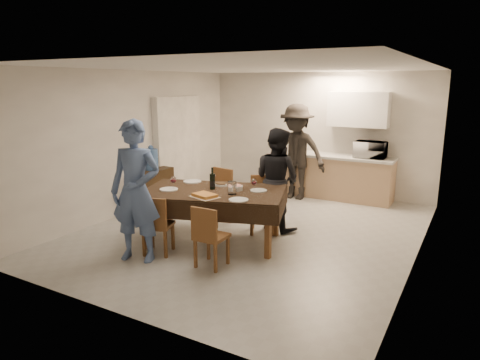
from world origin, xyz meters
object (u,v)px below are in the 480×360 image
(console, at_px, (153,189))
(water_jug, at_px, (151,159))
(wine_bottle, at_px, (212,178))
(savoury_tart, at_px, (205,195))
(water_pitcher, at_px, (232,188))
(person_far, at_px, (277,179))
(microwave, at_px, (370,150))
(person_kitchen, at_px, (296,152))
(person_near, at_px, (136,191))
(dining_table, at_px, (214,193))

(console, distance_m, water_jug, 0.58)
(wine_bottle, xyz_separation_m, savoury_tart, (0.15, -0.43, -0.14))
(console, height_order, wine_bottle, wine_bottle)
(water_pitcher, distance_m, savoury_tart, 0.42)
(savoury_tart, height_order, person_far, person_far)
(microwave, height_order, person_kitchen, person_kitchen)
(savoury_tart, bearing_deg, person_near, -134.13)
(microwave, height_order, person_far, person_far)
(microwave, height_order, person_near, person_near)
(console, relative_size, water_pitcher, 4.42)
(water_pitcher, bearing_deg, person_far, 79.70)
(wine_bottle, bearing_deg, microwave, 65.44)
(dining_table, bearing_deg, person_near, -135.72)
(water_jug, relative_size, person_kitchen, 0.20)
(person_near, bearing_deg, person_far, 45.50)
(console, xyz_separation_m, savoury_tart, (2.11, -1.32, 0.45))
(dining_table, xyz_separation_m, person_kitchen, (0.10, 2.98, 0.21))
(wine_bottle, relative_size, microwave, 0.56)
(person_kitchen, bearing_deg, person_far, -76.84)
(dining_table, xyz_separation_m, person_near, (-0.55, -1.05, 0.19))
(wine_bottle, bearing_deg, dining_table, -45.00)
(savoury_tart, xyz_separation_m, microwave, (1.40, 3.81, 0.24))
(water_jug, bearing_deg, dining_table, -25.02)
(wine_bottle, xyz_separation_m, water_pitcher, (0.40, -0.10, -0.07))
(dining_table, xyz_separation_m, person_far, (0.55, 1.05, 0.06))
(water_pitcher, distance_m, person_far, 1.12)
(water_pitcher, bearing_deg, water_jug, 157.29)
(dining_table, distance_m, wine_bottle, 0.22)
(water_jug, bearing_deg, person_kitchen, 44.20)
(wine_bottle, height_order, person_far, person_far)
(person_far, bearing_deg, microwave, -96.82)
(water_jug, distance_m, person_kitchen, 2.93)
(dining_table, distance_m, water_jug, 2.22)
(water_pitcher, distance_m, microwave, 3.67)
(microwave, xyz_separation_m, person_kitchen, (-1.40, -0.45, -0.10))
(microwave, distance_m, person_kitchen, 1.47)
(dining_table, bearing_deg, water_pitcher, -26.21)
(water_pitcher, bearing_deg, microwave, 71.79)
(savoury_tart, height_order, person_near, person_near)
(water_jug, height_order, person_kitchen, person_kitchen)
(console, distance_m, savoury_tart, 2.52)
(person_far, bearing_deg, console, 17.39)
(water_jug, distance_m, microwave, 4.30)
(water_jug, distance_m, person_near, 2.46)
(water_jug, relative_size, microwave, 0.66)
(person_far, bearing_deg, person_near, 77.19)
(person_kitchen, bearing_deg, water_pitcher, -85.26)
(water_pitcher, bearing_deg, person_kitchen, 94.74)
(water_pitcher, height_order, microwave, microwave)
(person_kitchen, bearing_deg, dining_table, -91.89)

